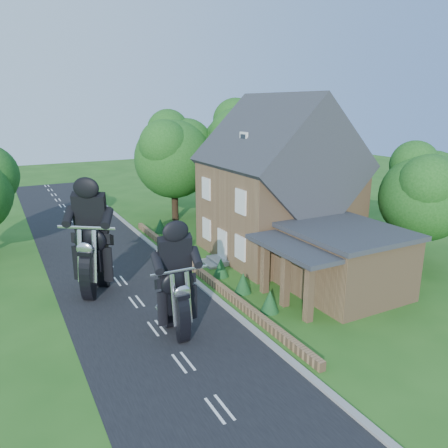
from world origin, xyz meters
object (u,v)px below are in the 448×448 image
annex (342,260)px  motorcycle_follow (96,277)px  house (278,188)px  motorcycle_lead (177,318)px  garden_wall (198,270)px

annex → motorcycle_follow: size_ratio=3.55×
house → motorcycle_follow: 12.54m
annex → motorcycle_follow: bearing=153.2°
house → motorcycle_lead: (-9.90, -6.93, -3.58)m
garden_wall → motorcycle_lead: motorcycle_lead is taller
annex → motorcycle_lead: 9.33m
motorcycle_follow → garden_wall: bearing=-143.8°
house → motorcycle_lead: size_ratio=6.23×
motorcycle_lead → garden_wall: bearing=-120.5°
house → motorcycle_follow: size_ratio=5.16×
house → motorcycle_lead: bearing=-145.0°
motorcycle_follow → house: bearing=-139.2°
annex → motorcycle_follow: (-11.40, 5.76, -0.84)m
motorcycle_follow → annex: bearing=-171.0°
annex → motorcycle_lead: bearing=-179.2°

